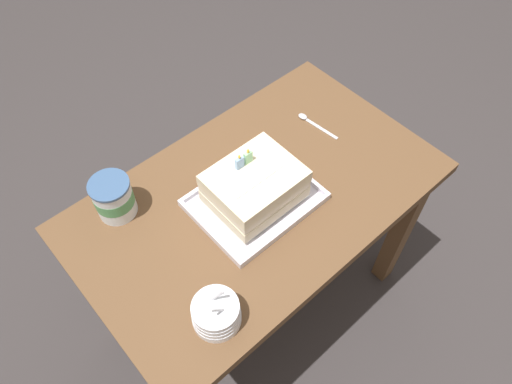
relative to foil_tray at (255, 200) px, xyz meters
name	(u,v)px	position (x,y,z in m)	size (l,w,h in m)	color
ground_plane	(257,299)	(0.02, 0.01, -0.75)	(8.00, 8.00, 0.00)	#383333
dining_table	(257,218)	(0.02, 0.01, -0.13)	(1.08, 0.65, 0.74)	brown
foil_tray	(255,200)	(0.00, 0.00, 0.00)	(0.34, 0.27, 0.02)	silver
birthday_cake	(255,186)	(0.00, 0.00, 0.07)	(0.24, 0.20, 0.16)	beige
bowl_stack	(216,313)	(-0.30, -0.20, 0.03)	(0.12, 0.12, 0.12)	white
ice_cream_tub	(114,198)	(-0.31, 0.24, 0.06)	(0.11, 0.11, 0.12)	white
serving_spoon_near_tray	(309,120)	(0.35, 0.12, 0.00)	(0.03, 0.16, 0.01)	silver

